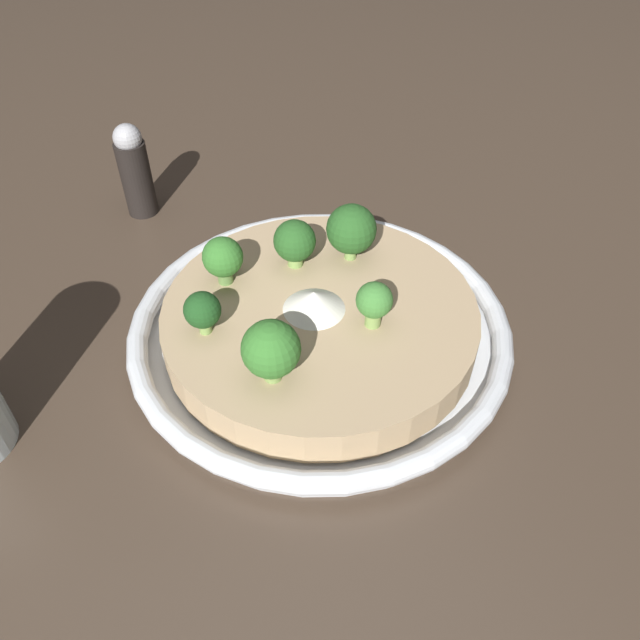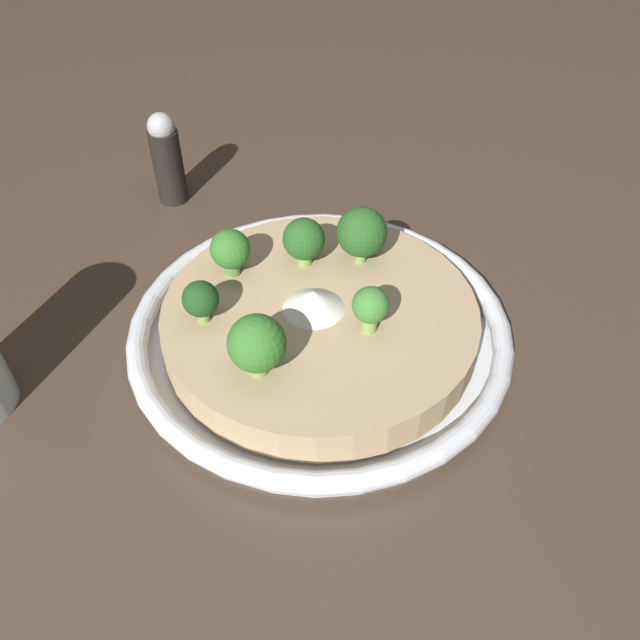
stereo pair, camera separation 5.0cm
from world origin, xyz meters
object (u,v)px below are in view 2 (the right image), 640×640
object	(u,v)px
broccoli_front_right	(304,240)
broccoli_right	(230,250)
broccoli_left	(370,307)
pepper_shaker	(167,158)
broccoli_back_right	(201,300)
broccoli_back_left	(257,344)
risotto_bowl	(320,325)
broccoli_front	(362,233)

from	to	relation	value
broccoli_front_right	broccoli_right	size ratio (longest dim) A/B	1.01
broccoli_left	broccoli_right	bearing A→B (deg)	37.56
broccoli_right	pepper_shaker	world-z (taller)	pepper_shaker
pepper_shaker	broccoli_back_right	bearing A→B (deg)	175.22
broccoli_back_left	broccoli_front_right	distance (m)	0.13
risotto_bowl	pepper_shaker	xyz separation A→B (m)	(0.25, 0.07, 0.03)
broccoli_back_left	broccoli_front	bearing A→B (deg)	-52.49
broccoli_front	broccoli_back_left	xyz separation A→B (m)	(-0.09, 0.12, -0.00)
pepper_shaker	risotto_bowl	bearing A→B (deg)	-165.01
broccoli_front_right	broccoli_back_right	xyz separation A→B (m)	(-0.04, 0.10, -0.00)
risotto_bowl	broccoli_front_right	xyz separation A→B (m)	(0.06, -0.01, 0.04)
broccoli_left	broccoli_front	xyz separation A→B (m)	(0.08, -0.03, 0.01)
broccoli_back_left	broccoli_back_right	distance (m)	0.07
risotto_bowl	broccoli_back_right	bearing A→B (deg)	78.54
broccoli_front_right	pepper_shaker	xyz separation A→B (m)	(0.20, 0.08, -0.01)
broccoli_left	broccoli_back_right	xyz separation A→B (m)	(0.05, 0.11, -0.00)
broccoli_front	broccoli_back_left	bearing A→B (deg)	127.51
broccoli_right	pepper_shaker	size ratio (longest dim) A/B	0.43
broccoli_left	broccoli_front_right	size ratio (longest dim) A/B	0.91
broccoli_back_left	broccoli_right	distance (m)	0.11
broccoli_left	broccoli_right	size ratio (longest dim) A/B	0.92
broccoli_front	broccoli_front_right	world-z (taller)	broccoli_front
risotto_bowl	broccoli_left	size ratio (longest dim) A/B	7.97
broccoli_left	broccoli_back_right	world-z (taller)	broccoli_left
risotto_bowl	broccoli_front	xyz separation A→B (m)	(0.04, -0.05, 0.05)
broccoli_front_right	broccoli_right	world-z (taller)	same
broccoli_front	broccoli_back_left	size ratio (longest dim) A/B	1.03
broccoli_left	pepper_shaker	world-z (taller)	pepper_shaker
broccoli_front	risotto_bowl	bearing A→B (deg)	128.40
risotto_bowl	broccoli_right	xyz separation A→B (m)	(0.06, 0.05, 0.04)
broccoli_front	pepper_shaker	distance (m)	0.25
pepper_shaker	broccoli_back_left	bearing A→B (deg)	-179.23
broccoli_back_right	broccoli_right	size ratio (longest dim) A/B	0.85
risotto_bowl	broccoli_left	bearing A→B (deg)	-145.63
risotto_bowl	broccoli_front_right	bearing A→B (deg)	-7.71
broccoli_left	broccoli_back_right	bearing A→B (deg)	64.26
broccoli_front	broccoli_right	world-z (taller)	broccoli_front
broccoli_front_right	broccoli_left	bearing A→B (deg)	-169.34
broccoli_front_right	risotto_bowl	bearing A→B (deg)	172.29
broccoli_front	broccoli_back_left	world-z (taller)	broccoli_front
pepper_shaker	broccoli_left	bearing A→B (deg)	-162.24
broccoli_back_left	broccoli_left	bearing A→B (deg)	-82.82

